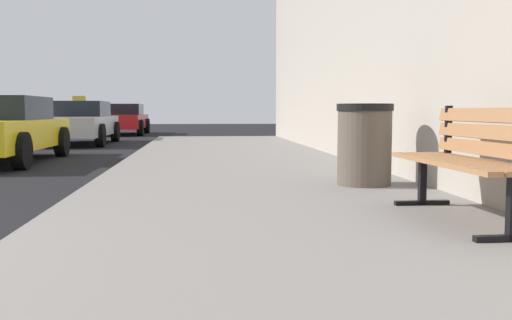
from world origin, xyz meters
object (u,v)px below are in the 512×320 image
bench (473,154)px  trash_bin (364,144)px  car_silver (79,122)px  car_red (121,119)px

bench → trash_bin: bearing=95.0°
trash_bin → car_silver: (-5.41, 11.10, 0.03)m
trash_bin → car_silver: car_silver is taller
bench → car_silver: size_ratio=0.39×
trash_bin → car_silver: 12.35m
car_silver → car_red: 7.03m
bench → car_red: car_red is taller
bench → car_silver: car_silver is taller
bench → trash_bin: 2.17m
car_silver → car_red: car_silver is taller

